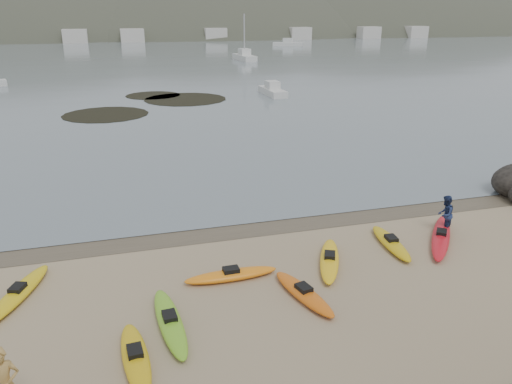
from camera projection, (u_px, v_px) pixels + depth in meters
name	position (u px, v px, depth m)	size (l,w,h in m)	color
ground	(256.00, 223.00, 22.43)	(600.00, 600.00, 0.00)	tan
wet_sand	(258.00, 226.00, 22.16)	(60.00, 60.00, 0.00)	brown
water	(115.00, 28.00, 293.45)	(1200.00, 1200.00, 0.00)	slate
kayaks	(271.00, 278.00, 17.49)	(18.95, 8.09, 0.34)	gold
person_east	(445.00, 214.00, 21.25)	(0.81, 0.63, 1.67)	navy
kelp_mats	(154.00, 103.00, 51.63)	(16.64, 16.96, 0.04)	black
moored_boats	(160.00, 56.00, 99.90)	(83.79, 85.64, 1.20)	silver
far_hills	(219.00, 73.00, 213.33)	(550.00, 135.00, 80.00)	#384235
far_town	(145.00, 35.00, 154.30)	(199.00, 5.00, 4.00)	beige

